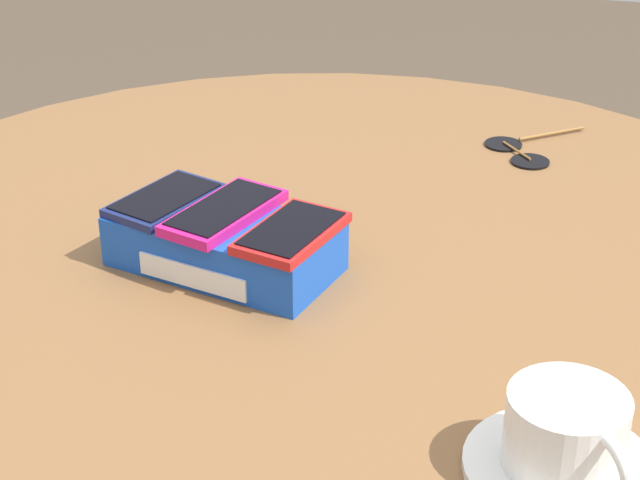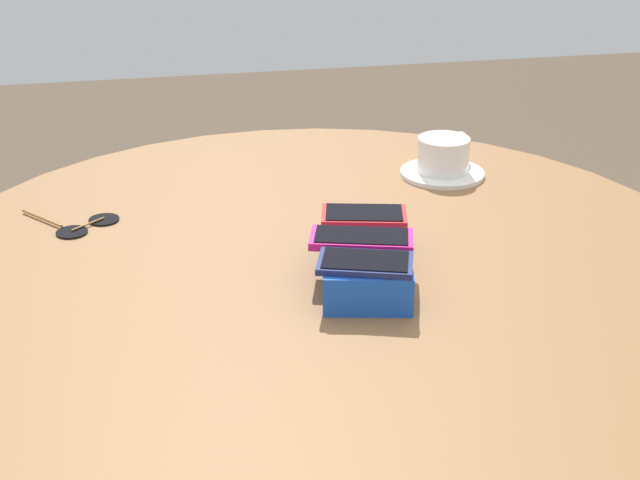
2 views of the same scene
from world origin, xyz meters
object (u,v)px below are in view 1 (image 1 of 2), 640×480
object	(u,v)px
round_table	(320,349)
phone_magenta	(224,212)
coffee_cup	(568,432)
sunglasses	(520,151)
phone_red	(292,233)
saucer	(561,468)
phone_navy	(165,200)
phone_box	(224,244)

from	to	relation	value
round_table	phone_magenta	world-z (taller)	phone_magenta
round_table	coffee_cup	world-z (taller)	coffee_cup
round_table	sunglasses	size ratio (longest dim) A/B	7.77
round_table	sunglasses	distance (m)	0.38
coffee_cup	phone_magenta	bearing A→B (deg)	145.93
round_table	coffee_cup	distance (m)	0.40
round_table	phone_red	xyz separation A→B (m)	(-0.01, -0.06, 0.17)
saucer	sunglasses	bearing A→B (deg)	98.96
phone_red	round_table	bearing A→B (deg)	79.79
saucer	phone_navy	bearing A→B (deg)	149.30
phone_magenta	sunglasses	size ratio (longest dim) A/B	0.99
round_table	phone_box	xyz separation A→B (m)	(-0.09, -0.04, 0.14)
phone_box	sunglasses	xyz separation A→B (m)	(0.25, 0.37, -0.02)
coffee_cup	sunglasses	xyz separation A→B (m)	(-0.10, 0.60, -0.04)
round_table	saucer	size ratio (longest dim) A/B	7.97
phone_magenta	saucer	world-z (taller)	phone_magenta
sunglasses	phone_red	bearing A→B (deg)	-114.24
round_table	saucer	bearing A→B (deg)	-46.18
round_table	phone_box	distance (m)	0.17
round_table	phone_navy	xyz separation A→B (m)	(-0.15, -0.02, 0.17)
coffee_cup	sunglasses	distance (m)	0.61
phone_magenta	sunglasses	xyz separation A→B (m)	(0.25, 0.37, -0.06)
saucer	coffee_cup	size ratio (longest dim) A/B	1.34
phone_box	sunglasses	distance (m)	0.45
phone_magenta	coffee_cup	size ratio (longest dim) A/B	1.36
phone_magenta	coffee_cup	xyz separation A→B (m)	(0.35, -0.23, -0.02)
phone_box	coffee_cup	distance (m)	0.41
phone_magenta	phone_navy	bearing A→B (deg)	169.57
phone_navy	phone_red	size ratio (longest dim) A/B	1.02
phone_box	phone_navy	distance (m)	0.08
phone_box	phone_navy	size ratio (longest dim) A/B	1.79
sunglasses	phone_box	bearing A→B (deg)	-123.82
round_table	coffee_cup	size ratio (longest dim) A/B	10.65
phone_magenta	round_table	bearing A→B (deg)	23.19
phone_navy	saucer	world-z (taller)	phone_navy
phone_box	coffee_cup	xyz separation A→B (m)	(0.35, -0.23, 0.01)
phone_box	phone_magenta	distance (m)	0.03
phone_red	saucer	xyz separation A→B (m)	(0.27, -0.21, -0.05)
coffee_cup	saucer	bearing A→B (deg)	127.65
round_table	phone_navy	bearing A→B (deg)	-170.83
phone_red	sunglasses	size ratio (longest dim) A/B	0.88
phone_box	sunglasses	world-z (taller)	phone_box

